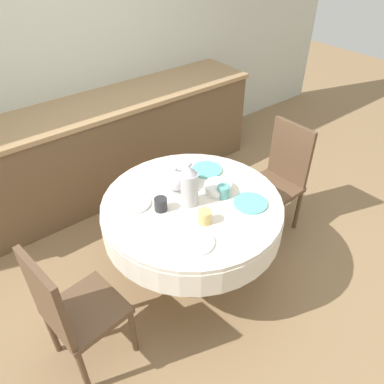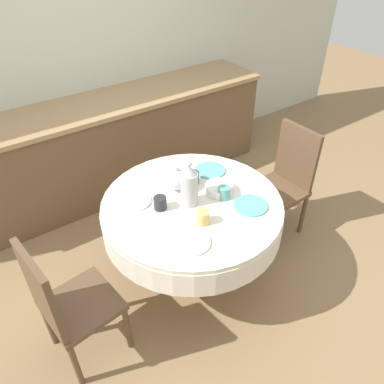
{
  "view_description": "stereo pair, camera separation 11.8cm",
  "coord_description": "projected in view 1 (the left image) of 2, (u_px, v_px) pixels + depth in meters",
  "views": [
    {
      "loc": [
        -1.2,
        -1.51,
        2.28
      ],
      "look_at": [
        0.0,
        0.0,
        0.81
      ],
      "focal_mm": 35.0,
      "sensor_mm": 36.0,
      "label": 1
    },
    {
      "loc": [
        -1.1,
        -1.58,
        2.28
      ],
      "look_at": [
        0.0,
        0.0,
        0.81
      ],
      "focal_mm": 35.0,
      "sensor_mm": 36.0,
      "label": 2
    }
  ],
  "objects": [
    {
      "name": "coffee_carafe",
      "position": [
        190.0,
        186.0,
        2.38
      ],
      "size": [
        0.11,
        0.11,
        0.32
      ],
      "color": "#B2B2B7",
      "rests_on": "dining_table"
    },
    {
      "name": "plate_far_left",
      "position": [
        134.0,
        203.0,
        2.45
      ],
      "size": [
        0.22,
        0.22,
        0.01
      ],
      "primitive_type": "cylinder",
      "color": "white",
      "rests_on": "dining_table"
    },
    {
      "name": "cup_far_right",
      "position": [
        191.0,
        177.0,
        2.62
      ],
      "size": [
        0.08,
        0.08,
        0.09
      ],
      "primitive_type": "cylinder",
      "color": "#28282D",
      "rests_on": "dining_table"
    },
    {
      "name": "cup_near_right",
      "position": [
        223.0,
        191.0,
        2.49
      ],
      "size": [
        0.08,
        0.08,
        0.09
      ],
      "primitive_type": "cylinder",
      "color": "#5BA39E",
      "rests_on": "dining_table"
    },
    {
      "name": "plate_near_left",
      "position": [
        195.0,
        242.0,
        2.16
      ],
      "size": [
        0.22,
        0.22,
        0.01
      ],
      "primitive_type": "cylinder",
      "color": "white",
      "rests_on": "dining_table"
    },
    {
      "name": "ground_plane",
      "position": [
        192.0,
        274.0,
        2.92
      ],
      "size": [
        12.0,
        12.0,
        0.0
      ],
      "primitive_type": "plane",
      "color": "#8E704C"
    },
    {
      "name": "plate_far_right",
      "position": [
        207.0,
        170.0,
        2.76
      ],
      "size": [
        0.22,
        0.22,
        0.01
      ],
      "primitive_type": "cylinder",
      "color": "#60BCB7",
      "rests_on": "dining_table"
    },
    {
      "name": "plate_near_right",
      "position": [
        250.0,
        203.0,
        2.45
      ],
      "size": [
        0.22,
        0.22,
        0.01
      ],
      "primitive_type": "cylinder",
      "color": "#60BCB7",
      "rests_on": "dining_table"
    },
    {
      "name": "cup_near_left",
      "position": [
        205.0,
        217.0,
        2.29
      ],
      "size": [
        0.08,
        0.08,
        0.09
      ],
      "primitive_type": "cylinder",
      "color": "#DBB766",
      "rests_on": "dining_table"
    },
    {
      "name": "teapot",
      "position": [
        176.0,
        180.0,
        2.52
      ],
      "size": [
        0.21,
        0.15,
        0.2
      ],
      "color": "white",
      "rests_on": "dining_table"
    },
    {
      "name": "chair_right",
      "position": [
        71.0,
        309.0,
        2.07
      ],
      "size": [
        0.44,
        0.44,
        0.95
      ],
      "rotation": [
        0.0,
        0.0,
        -1.45
      ],
      "color": "brown",
      "rests_on": "ground_plane"
    },
    {
      "name": "dining_table",
      "position": [
        192.0,
        216.0,
        2.55
      ],
      "size": [
        1.21,
        1.21,
        0.73
      ],
      "color": "brown",
      "rests_on": "ground_plane"
    },
    {
      "name": "fruit_bowl",
      "position": [
        218.0,
        188.0,
        2.55
      ],
      "size": [
        0.19,
        0.19,
        0.06
      ],
      "primitive_type": "cylinder",
      "color": "silver",
      "rests_on": "dining_table"
    },
    {
      "name": "kitchen_counter",
      "position": [
        99.0,
        150.0,
        3.52
      ],
      "size": [
        3.24,
        0.64,
        0.91
      ],
      "color": "brown",
      "rests_on": "ground_plane"
    },
    {
      "name": "wall_back",
      "position": [
        66.0,
        50.0,
        3.21
      ],
      "size": [
        7.0,
        0.05,
        2.6
      ],
      "color": "beige",
      "rests_on": "ground_plane"
    },
    {
      "name": "chair_left",
      "position": [
        280.0,
        175.0,
        3.1
      ],
      "size": [
        0.41,
        0.41,
        0.95
      ],
      "rotation": [
        0.0,
        0.0,
        -4.68
      ],
      "color": "brown",
      "rests_on": "ground_plane"
    },
    {
      "name": "cup_far_left",
      "position": [
        161.0,
        204.0,
        2.38
      ],
      "size": [
        0.08,
        0.08,
        0.09
      ],
      "primitive_type": "cylinder",
      "color": "#28282D",
      "rests_on": "dining_table"
    }
  ]
}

